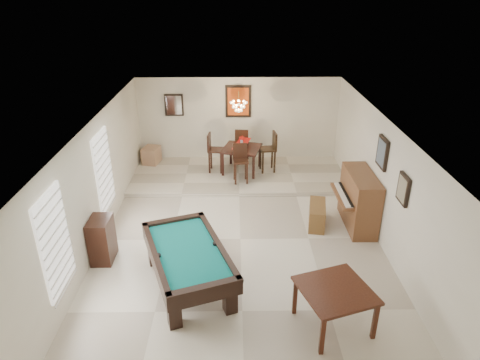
{
  "coord_description": "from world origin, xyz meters",
  "views": [
    {
      "loc": [
        -0.12,
        -7.93,
        5.16
      ],
      "look_at": [
        0.0,
        0.6,
        1.15
      ],
      "focal_mm": 32.0,
      "sensor_mm": 36.0,
      "label": 1
    }
  ],
  "objects_px": {
    "chandelier": "(239,103)",
    "square_table": "(334,307)",
    "flower_vase": "(242,140)",
    "dining_chair_south": "(241,164)",
    "upright_piano": "(353,200)",
    "dining_table": "(242,157)",
    "dining_chair_north": "(242,145)",
    "dining_chair_east": "(268,152)",
    "apothecary_chest": "(102,240)",
    "corner_bench": "(151,155)",
    "dining_chair_west": "(216,153)",
    "pool_table": "(189,268)",
    "piano_bench": "(317,215)"
  },
  "relations": [
    {
      "from": "chandelier",
      "to": "square_table",
      "type": "bearing_deg",
      "value": -75.75
    },
    {
      "from": "flower_vase",
      "to": "dining_chair_south",
      "type": "relative_size",
      "value": 0.22
    },
    {
      "from": "upright_piano",
      "to": "dining_table",
      "type": "xyz_separation_m",
      "value": [
        -2.47,
        2.83,
        -0.09
      ]
    },
    {
      "from": "flower_vase",
      "to": "dining_table",
      "type": "bearing_deg",
      "value": 0.0
    },
    {
      "from": "upright_piano",
      "to": "dining_chair_north",
      "type": "relative_size",
      "value": 1.44
    },
    {
      "from": "dining_chair_east",
      "to": "apothecary_chest",
      "type": "bearing_deg",
      "value": -48.85
    },
    {
      "from": "square_table",
      "to": "upright_piano",
      "type": "bearing_deg",
      "value": 71.18
    },
    {
      "from": "square_table",
      "to": "flower_vase",
      "type": "bearing_deg",
      "value": 102.96
    },
    {
      "from": "chandelier",
      "to": "dining_chair_north",
      "type": "bearing_deg",
      "value": 83.29
    },
    {
      "from": "dining_table",
      "to": "corner_bench",
      "type": "xyz_separation_m",
      "value": [
        -2.71,
        0.64,
        -0.17
      ]
    },
    {
      "from": "apothecary_chest",
      "to": "chandelier",
      "type": "xyz_separation_m",
      "value": [
        2.77,
        3.89,
        1.74
      ]
    },
    {
      "from": "dining_table",
      "to": "corner_bench",
      "type": "distance_m",
      "value": 2.79
    },
    {
      "from": "chandelier",
      "to": "dining_table",
      "type": "bearing_deg",
      "value": 69.03
    },
    {
      "from": "dining_chair_north",
      "to": "dining_chair_west",
      "type": "relative_size",
      "value": 0.94
    },
    {
      "from": "flower_vase",
      "to": "upright_piano",
      "type": "bearing_deg",
      "value": -48.93
    },
    {
      "from": "dining_table",
      "to": "dining_chair_south",
      "type": "distance_m",
      "value": 0.75
    },
    {
      "from": "pool_table",
      "to": "upright_piano",
      "type": "bearing_deg",
      "value": 11.25
    },
    {
      "from": "dining_chair_south",
      "to": "dining_chair_east",
      "type": "relative_size",
      "value": 0.91
    },
    {
      "from": "dining_chair_south",
      "to": "dining_table",
      "type": "bearing_deg",
      "value": 81.53
    },
    {
      "from": "square_table",
      "to": "dining_chair_east",
      "type": "relative_size",
      "value": 0.92
    },
    {
      "from": "pool_table",
      "to": "chandelier",
      "type": "height_order",
      "value": "chandelier"
    },
    {
      "from": "pool_table",
      "to": "dining_chair_east",
      "type": "height_order",
      "value": "dining_chair_east"
    },
    {
      "from": "square_table",
      "to": "flower_vase",
      "type": "distance_m",
      "value": 6.21
    },
    {
      "from": "upright_piano",
      "to": "dining_chair_north",
      "type": "distance_m",
      "value": 4.34
    },
    {
      "from": "dining_chair_west",
      "to": "flower_vase",
      "type": "bearing_deg",
      "value": -84.35
    },
    {
      "from": "apothecary_chest",
      "to": "dining_chair_west",
      "type": "bearing_deg",
      "value": 62.77
    },
    {
      "from": "pool_table",
      "to": "piano_bench",
      "type": "height_order",
      "value": "pool_table"
    },
    {
      "from": "upright_piano",
      "to": "flower_vase",
      "type": "xyz_separation_m",
      "value": [
        -2.47,
        2.83,
        0.44
      ]
    },
    {
      "from": "apothecary_chest",
      "to": "dining_table",
      "type": "xyz_separation_m",
      "value": [
        2.86,
        4.12,
        0.08
      ]
    },
    {
      "from": "dining_table",
      "to": "dining_chair_south",
      "type": "height_order",
      "value": "dining_chair_south"
    },
    {
      "from": "dining_chair_south",
      "to": "corner_bench",
      "type": "distance_m",
      "value": 3.02
    },
    {
      "from": "apothecary_chest",
      "to": "dining_table",
      "type": "relative_size",
      "value": 0.91
    },
    {
      "from": "dining_chair_west",
      "to": "corner_bench",
      "type": "height_order",
      "value": "dining_chair_west"
    },
    {
      "from": "dining_table",
      "to": "square_table",
      "type": "bearing_deg",
      "value": -77.04
    },
    {
      "from": "piano_bench",
      "to": "apothecary_chest",
      "type": "bearing_deg",
      "value": -164.17
    },
    {
      "from": "pool_table",
      "to": "dining_table",
      "type": "relative_size",
      "value": 2.28
    },
    {
      "from": "apothecary_chest",
      "to": "pool_table",
      "type": "bearing_deg",
      "value": -25.1
    },
    {
      "from": "piano_bench",
      "to": "flower_vase",
      "type": "xyz_separation_m",
      "value": [
        -1.69,
        2.83,
        0.82
      ]
    },
    {
      "from": "piano_bench",
      "to": "dining_table",
      "type": "distance_m",
      "value": 3.31
    },
    {
      "from": "apothecary_chest",
      "to": "corner_bench",
      "type": "bearing_deg",
      "value": 88.19
    },
    {
      "from": "dining_chair_west",
      "to": "corner_bench",
      "type": "relative_size",
      "value": 2.05
    },
    {
      "from": "upright_piano",
      "to": "dining_chair_south",
      "type": "bearing_deg",
      "value": 140.1
    },
    {
      "from": "pool_table",
      "to": "square_table",
      "type": "distance_m",
      "value": 2.66
    },
    {
      "from": "square_table",
      "to": "dining_chair_north",
      "type": "bearing_deg",
      "value": 101.32
    },
    {
      "from": "pool_table",
      "to": "flower_vase",
      "type": "distance_m",
      "value": 5.12
    },
    {
      "from": "piano_bench",
      "to": "dining_table",
      "type": "xyz_separation_m",
      "value": [
        -1.69,
        2.83,
        0.28
      ]
    },
    {
      "from": "square_table",
      "to": "dining_chair_west",
      "type": "relative_size",
      "value": 0.95
    },
    {
      "from": "flower_vase",
      "to": "dining_chair_east",
      "type": "relative_size",
      "value": 0.2
    },
    {
      "from": "piano_bench",
      "to": "apothecary_chest",
      "type": "relative_size",
      "value": 0.99
    },
    {
      "from": "pool_table",
      "to": "upright_piano",
      "type": "xyz_separation_m",
      "value": [
        3.53,
        2.13,
        0.25
      ]
    }
  ]
}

